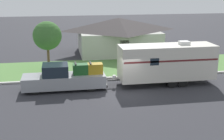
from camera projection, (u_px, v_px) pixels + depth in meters
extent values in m
plane|color=#2D2D33|center=(125.00, 92.00, 23.78)|extent=(120.00, 120.00, 0.00)
cube|color=beige|center=(116.00, 77.00, 27.32)|extent=(80.00, 0.30, 0.14)
cube|color=#568442|center=(109.00, 67.00, 30.80)|extent=(80.00, 7.00, 0.03)
cube|color=#B2B2A8|center=(118.00, 41.00, 37.21)|extent=(9.18, 7.08, 2.69)
pyramid|color=#3D3838|center=(118.00, 24.00, 36.66)|extent=(9.91, 7.65, 1.47)
cube|color=#4C3828|center=(124.00, 50.00, 33.96)|extent=(1.00, 0.06, 2.10)
cylinder|color=black|center=(35.00, 89.00, 23.19)|extent=(0.83, 0.28, 0.83)
cylinder|color=black|center=(37.00, 83.00, 24.77)|extent=(0.83, 0.28, 0.83)
cylinder|color=black|center=(91.00, 86.00, 23.88)|extent=(0.83, 0.28, 0.83)
cylinder|color=black|center=(89.00, 80.00, 25.46)|extent=(0.83, 0.28, 0.83)
cube|color=gray|center=(47.00, 82.00, 24.04)|extent=(3.74, 2.02, 0.96)
cube|color=#19232D|center=(55.00, 70.00, 23.91)|extent=(1.94, 1.86, 0.86)
cube|color=gray|center=(88.00, 80.00, 24.56)|extent=(2.61, 2.02, 0.96)
cube|color=#333333|center=(105.00, 83.00, 24.88)|extent=(0.12, 1.82, 0.20)
cube|color=#194C1E|center=(80.00, 69.00, 24.23)|extent=(1.15, 0.85, 0.80)
cube|color=black|center=(76.00, 63.00, 24.04)|extent=(0.10, 0.93, 0.08)
cube|color=olive|center=(95.00, 68.00, 24.42)|extent=(1.15, 0.85, 0.80)
cube|color=black|center=(90.00, 63.00, 24.23)|extent=(0.10, 0.93, 0.08)
cylinder|color=black|center=(172.00, 83.00, 24.76)|extent=(0.80, 0.22, 0.80)
cylinder|color=black|center=(164.00, 76.00, 26.72)|extent=(0.80, 0.22, 0.80)
cylinder|color=black|center=(183.00, 82.00, 24.91)|extent=(0.80, 0.22, 0.80)
cylinder|color=black|center=(174.00, 75.00, 26.86)|extent=(0.80, 0.22, 0.80)
cube|color=beige|center=(167.00, 62.00, 25.31)|extent=(7.78, 2.34, 2.76)
cube|color=#5B1E1E|center=(172.00, 61.00, 24.10)|extent=(7.63, 0.01, 0.14)
cube|color=#383838|center=(114.00, 80.00, 24.94)|extent=(0.99, 0.12, 0.10)
cylinder|color=silver|center=(114.00, 77.00, 24.89)|extent=(0.28, 0.28, 0.36)
cube|color=silver|center=(184.00, 43.00, 25.14)|extent=(0.80, 0.68, 0.28)
cube|color=#19232D|center=(155.00, 62.00, 23.87)|extent=(0.70, 0.01, 0.56)
cylinder|color=brown|center=(51.00, 72.00, 27.21)|extent=(0.09, 0.09, 1.09)
cube|color=silver|center=(51.00, 65.00, 27.03)|extent=(0.48, 0.20, 0.22)
cylinder|color=brown|center=(48.00, 58.00, 29.72)|extent=(0.24, 0.24, 2.30)
sphere|color=#38662D|center=(47.00, 36.00, 29.15)|extent=(2.70, 2.70, 2.70)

